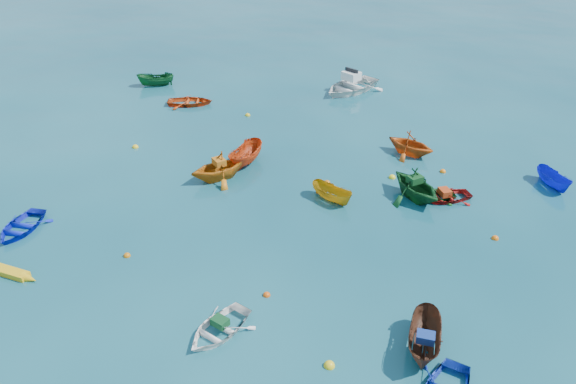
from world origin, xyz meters
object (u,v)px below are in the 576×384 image
(dinghy_blue_sw, at_px, (22,230))
(motorboat_white, at_px, (350,91))
(kayak_yellow, at_px, (2,272))
(dinghy_white_near, at_px, (219,332))

(dinghy_blue_sw, xyz_separation_m, motorboat_white, (10.53, 22.99, 0.00))
(motorboat_white, bearing_deg, dinghy_blue_sw, -86.86)
(kayak_yellow, xyz_separation_m, motorboat_white, (9.12, 25.82, 0.00))
(dinghy_blue_sw, relative_size, motorboat_white, 0.59)
(dinghy_blue_sw, xyz_separation_m, kayak_yellow, (1.41, -2.83, 0.00))
(dinghy_white_near, xyz_separation_m, motorboat_white, (-0.86, 26.28, 0.00))
(kayak_yellow, bearing_deg, dinghy_white_near, -88.80)
(kayak_yellow, relative_size, motorboat_white, 0.67)
(motorboat_white, bearing_deg, kayak_yellow, -81.71)
(dinghy_blue_sw, bearing_deg, kayak_yellow, -69.93)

